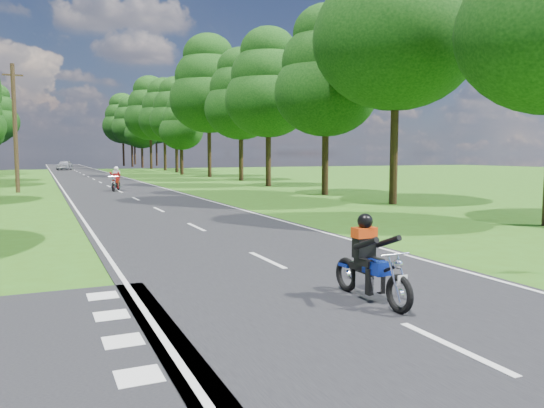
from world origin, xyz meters
name	(u,v)px	position (x,y,z in m)	size (l,w,h in m)	color
ground	(307,280)	(0.00, 0.00, 0.00)	(160.00, 160.00, 0.00)	#2F5914
main_road	(88,177)	(0.00, 50.00, 0.01)	(7.00, 140.00, 0.02)	black
road_markings	(88,177)	(-0.14, 48.13, 0.02)	(7.40, 140.00, 0.01)	silver
treeline	(91,106)	(1.43, 60.06, 8.25)	(40.00, 115.35, 14.78)	black
telegraph_pole	(15,128)	(-6.00, 28.00, 4.07)	(1.20, 0.26, 8.00)	#382616
rider_near_blue	(371,258)	(0.23, -1.82, 0.75)	(0.58, 1.74, 1.45)	navy
rider_far_red	(116,179)	(-0.14, 26.84, 0.82)	(0.64, 1.92, 1.60)	#9E180C
distant_car	(65,165)	(-1.24, 75.37, 0.74)	(1.71, 4.25, 1.45)	#B5B7BD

